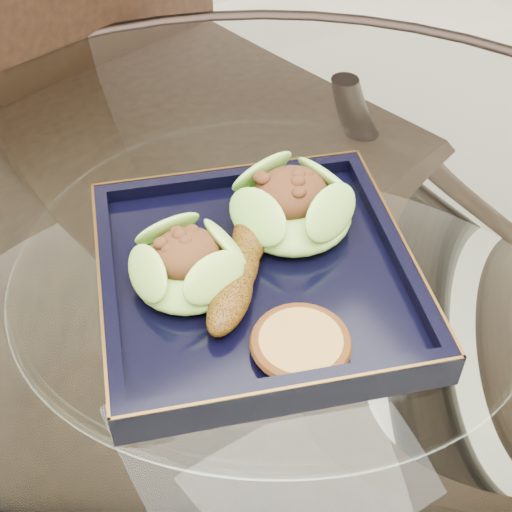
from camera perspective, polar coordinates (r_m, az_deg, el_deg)
dining_table at (r=0.76m, az=0.95°, el=-12.17°), size 1.13×1.13×0.77m
dining_chair at (r=1.11m, az=-7.31°, el=5.07°), size 0.49×0.49×0.95m
navy_plate at (r=0.63m, az=0.00°, el=-1.94°), size 0.34×0.34×0.02m
lettuce_wrap_left at (r=0.61m, az=-5.46°, el=-0.87°), size 0.12×0.12×0.03m
lettuce_wrap_right at (r=0.66m, az=2.90°, el=3.85°), size 0.13×0.13×0.04m
roasted_plantain at (r=0.61m, az=-1.27°, el=-1.00°), size 0.12×0.13×0.03m
crumb_patty at (r=0.56m, az=3.59°, el=-7.07°), size 0.09×0.09×0.01m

